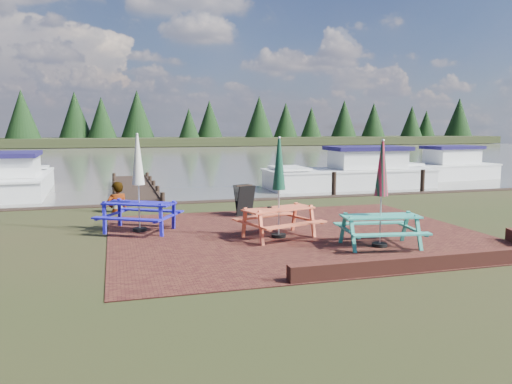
{
  "coord_description": "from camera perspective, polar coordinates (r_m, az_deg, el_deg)",
  "views": [
    {
      "loc": [
        -4.29,
        -10.35,
        2.64
      ],
      "look_at": [
        -0.83,
        1.76,
        1.0
      ],
      "focal_mm": 35.0,
      "sensor_mm": 36.0,
      "label": 1
    }
  ],
  "objects": [
    {
      "name": "ground",
      "position": [
        11.51,
        6.42,
        -5.89
      ],
      "size": [
        120.0,
        120.0,
        0.0
      ],
      "primitive_type": "plane",
      "color": "black",
      "rests_on": "ground"
    },
    {
      "name": "paving",
      "position": [
        12.41,
        4.66,
        -4.83
      ],
      "size": [
        9.0,
        7.5,
        0.02
      ],
      "primitive_type": "cube",
      "color": "#381411",
      "rests_on": "ground"
    },
    {
      "name": "brick_wall",
      "position": [
        10.51,
        22.58,
        -6.86
      ],
      "size": [
        6.21,
        1.79,
        0.3
      ],
      "color": "#4C1E16",
      "rests_on": "ground"
    },
    {
      "name": "water",
      "position": [
        47.61,
        -10.8,
        4.11
      ],
      "size": [
        120.0,
        60.0,
        0.02
      ],
      "primitive_type": "cube",
      "color": "#48453D",
      "rests_on": "ground"
    },
    {
      "name": "far_treeline",
      "position": [
        76.47,
        -12.87,
        7.71
      ],
      "size": [
        120.0,
        10.0,
        8.1
      ],
      "color": "black",
      "rests_on": "ground"
    },
    {
      "name": "picnic_table_teal",
      "position": [
        11.27,
        14.06,
        -2.07
      ],
      "size": [
        1.9,
        1.74,
        2.35
      ],
      "rotation": [
        0.0,
        0.0,
        -0.15
      ],
      "color": "teal",
      "rests_on": "ground"
    },
    {
      "name": "picnic_table_red",
      "position": [
        11.87,
        2.62,
        -1.31
      ],
      "size": [
        2.1,
        1.97,
        2.39
      ],
      "rotation": [
        0.0,
        0.0,
        0.3
      ],
      "color": "#D85937",
      "rests_on": "ground"
    },
    {
      "name": "picnic_table_blue",
      "position": [
        12.91,
        -13.24,
        -0.69
      ],
      "size": [
        2.32,
        2.25,
        2.46
      ],
      "rotation": [
        0.0,
        0.0,
        -0.53
      ],
      "color": "#1C16A9",
      "rests_on": "ground"
    },
    {
      "name": "chalkboard",
      "position": [
        14.87,
        -1.34,
        -0.94
      ],
      "size": [
        0.62,
        0.73,
        0.93
      ],
      "rotation": [
        0.0,
        0.0,
        0.37
      ],
      "color": "black",
      "rests_on": "ground"
    },
    {
      "name": "jetty",
      "position": [
        21.78,
        -13.78,
        0.55
      ],
      "size": [
        1.76,
        9.08,
        1.0
      ],
      "color": "black",
      "rests_on": "ground"
    },
    {
      "name": "boat_jetty",
      "position": [
        23.38,
        -25.49,
        1.2
      ],
      "size": [
        2.63,
        6.97,
        1.99
      ],
      "rotation": [
        0.0,
        0.0,
        0.04
      ],
      "color": "silver",
      "rests_on": "ground"
    },
    {
      "name": "boat_near",
      "position": [
        23.74,
        10.96,
        1.96
      ],
      "size": [
        7.92,
        2.89,
        2.13
      ],
      "rotation": [
        0.0,
        0.0,
        1.55
      ],
      "color": "silver",
      "rests_on": "ground"
    },
    {
      "name": "boat_far",
      "position": [
        28.81,
        20.53,
        2.49
      ],
      "size": [
        6.6,
        2.84,
        2.0
      ],
      "rotation": [
        0.0,
        0.0,
        1.66
      ],
      "color": "silver",
      "rests_on": "ground"
    },
    {
      "name": "person",
      "position": [
        16.08,
        -15.67,
        1.08
      ],
      "size": [
        0.8,
        0.65,
        1.88
      ],
      "primitive_type": "imported",
      "rotation": [
        0.0,
        0.0,
        3.48
      ],
      "color": "gray",
      "rests_on": "ground"
    }
  ]
}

